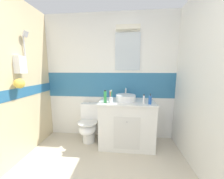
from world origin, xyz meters
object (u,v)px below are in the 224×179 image
Objects in this scene: toothpaste_tube_upright at (144,99)px; shampoo_bottle_tall at (105,97)px; toothbrush_cup at (111,99)px; sink_basin at (126,98)px; soap_dispenser at (150,100)px; toilet at (89,124)px.

toothpaste_tube_upright is 0.65m from shampoo_bottle_tall.
sink_basin is at bearing 34.66° from toothbrush_cup.
soap_dispenser is 0.82× the size of shampoo_bottle_tall.
toothbrush_cup reaches higher than soap_dispenser.
shampoo_bottle_tall is at bearing -30.00° from toilet.
shampoo_bottle_tall is (-0.10, 0.00, 0.04)m from toothbrush_cup.
sink_basin is 0.34m from toothpaste_tube_upright.
shampoo_bottle_tall reaches higher than soap_dispenser.
toilet is 0.74m from shampoo_bottle_tall.
toothbrush_cup is at bearing 178.53° from soap_dispenser.
shampoo_bottle_tall is (-0.65, -0.00, 0.03)m from toothpaste_tube_upright.
soap_dispenser reaches higher than toothpaste_tube_upright.
toilet is at bearing 168.53° from toothpaste_tube_upright.
toothpaste_tube_upright is (1.02, -0.21, 0.57)m from toilet.
soap_dispenser is at bearing -11.74° from toilet.
toothbrush_cup is (0.46, -0.21, 0.56)m from toilet.
toothpaste_tube_upright is at bearing -29.30° from sink_basin.
sink_basin is at bearing -3.07° from toilet.
toilet is at bearing 150.00° from shampoo_bottle_tall.
toothpaste_tube_upright reaches higher than toilet.
toothbrush_cup is at bearing -2.58° from shampoo_bottle_tall.
sink_basin is 1.76× the size of toothbrush_cup.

